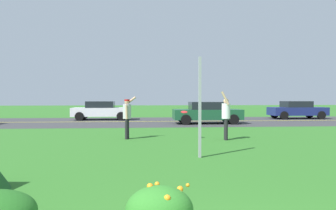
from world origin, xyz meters
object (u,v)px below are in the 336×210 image
Objects in this scene: frisbee_red at (184,112)px; car_dark_green_center_right at (207,113)px; person_thrower_red_cap_gray_shirt at (127,115)px; car_navy_rightmost at (297,110)px; car_white_center_left at (102,110)px; sign_post_near_path at (200,107)px; person_catcher_white_shirt at (226,115)px.

car_dark_green_center_right is at bearing 71.66° from frisbee_red.
person_thrower_red_cap_gray_shirt is 17.69m from car_navy_rightmost.
sign_post_near_path is at bearing -72.96° from car_white_center_left.
car_dark_green_center_right is at bearing 56.27° from person_thrower_red_cap_gray_shirt.
person_thrower_red_cap_gray_shirt reaches higher than car_dark_green_center_right.
person_thrower_red_cap_gray_shirt is 6.61× the size of frisbee_red.
person_thrower_red_cap_gray_shirt is at bearing -139.11° from car_navy_rightmost.
car_white_center_left is at bearing 107.04° from sign_post_near_path.
person_thrower_red_cap_gray_shirt is 0.90× the size of person_catcher_white_shirt.
sign_post_near_path is at bearing -116.01° from person_catcher_white_shirt.
frisbee_red is 16.29m from car_navy_rightmost.
car_dark_green_center_right is (2.64, 11.56, -0.70)m from sign_post_near_path.
person_catcher_white_shirt is at bearing -127.45° from car_navy_rightmost.
frisbee_red is at bearing 172.54° from person_catcher_white_shirt.
car_navy_rightmost reaches higher than frisbee_red.
car_dark_green_center_right is (4.91, 7.36, -0.28)m from person_thrower_red_cap_gray_shirt.
person_catcher_white_shirt is 0.44× the size of car_navy_rightmost.
car_dark_green_center_right and car_navy_rightmost have the same top height.
car_white_center_left is (-4.84, 15.78, -0.70)m from sign_post_near_path.
person_catcher_white_shirt is at bearing 63.99° from sign_post_near_path.
person_catcher_white_shirt is (4.02, -0.63, 0.01)m from person_thrower_red_cap_gray_shirt.
car_dark_green_center_right is (0.89, 7.98, -0.28)m from person_catcher_white_shirt.
person_catcher_white_shirt reaches higher than car_dark_green_center_right.
car_white_center_left reaches higher than frisbee_red.
car_navy_rightmost is at bearing 54.89° from sign_post_near_path.
person_thrower_red_cap_gray_shirt is 0.40× the size of car_dark_green_center_right.
car_white_center_left is (-4.90, 11.98, -0.39)m from frisbee_red.
car_white_center_left and car_navy_rightmost have the same top height.
person_thrower_red_cap_gray_shirt reaches higher than frisbee_red.
person_catcher_white_shirt is at bearing -96.37° from car_dark_green_center_right.
sign_post_near_path is 4.00m from person_catcher_white_shirt.
car_navy_rightmost is (11.03, 11.98, -0.39)m from frisbee_red.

